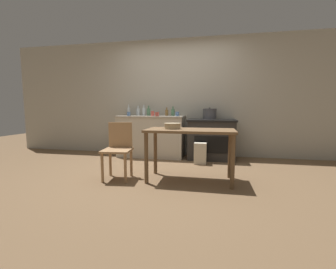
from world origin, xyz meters
The scene contains 19 objects.
ground_plane centered at (0.00, 0.00, 0.00)m, with size 14.00×14.00×0.00m, color brown.
wall_back centered at (0.00, 1.58, 1.27)m, with size 8.00×0.07×2.55m.
counter_cabinet centered at (-0.52, 1.25, 0.44)m, with size 1.43×0.62×0.88m.
stove centered at (0.76, 1.25, 0.41)m, with size 0.97×0.64×0.82m.
work_table centered at (0.47, -0.26, 0.63)m, with size 1.24×0.59×0.74m.
chair centered at (-0.58, -0.35, 0.45)m, with size 0.44×0.44×0.83m.
flour_sack centered at (0.56, 0.76, 0.20)m, with size 0.23×0.16×0.40m, color beige.
stock_pot centered at (0.72, 1.34, 0.93)m, with size 0.29×0.29×0.24m.
mixing_bowl_large centered at (0.21, -0.24, 0.79)m, with size 0.25×0.25×0.08m.
bottle_far_left centered at (-1.11, 1.45, 0.98)m, with size 0.07×0.07×0.25m.
bottle_left centered at (-0.71, 1.32, 0.97)m, with size 0.07×0.07×0.24m.
bottle_mid_left centered at (-0.86, 1.37, 0.97)m, with size 0.08×0.08×0.22m.
bottle_center_left centered at (-0.59, 1.30, 0.97)m, with size 0.08×0.08×0.22m.
bottle_center centered at (-0.20, 1.36, 0.95)m, with size 0.07×0.07×0.18m.
bottle_center_right centered at (-0.06, 1.32, 0.96)m, with size 0.08×0.08×0.20m.
cup_mid_right centered at (-0.33, 1.02, 0.92)m, with size 0.08×0.08×0.08m, color #B74C42.
cup_right centered at (-0.97, 1.09, 0.92)m, with size 0.07×0.07×0.09m, color #4C6B99.
cup_far_right centered at (-0.46, 1.14, 0.93)m, with size 0.07×0.07×0.10m, color #B74C42.
cup_end_right centered at (0.06, 1.16, 0.93)m, with size 0.08×0.08×0.09m, color #4C6B99.
Camera 1 is at (0.79, -3.42, 1.03)m, focal length 24.00 mm.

